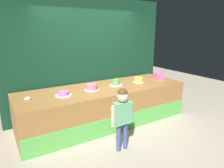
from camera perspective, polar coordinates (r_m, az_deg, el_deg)
ground_plane at (r=4.25m, az=1.97°, el=-13.38°), size 12.00×12.00×0.00m
stage_platform at (r=4.55m, az=-2.17°, el=-5.87°), size 3.71×1.24×0.80m
curtain_backdrop at (r=4.93m, az=-6.35°, el=7.47°), size 4.07×0.08×2.76m
child_figure at (r=3.38m, az=2.95°, el=-7.64°), size 0.43×0.20×1.11m
pink_box at (r=5.29m, az=13.17°, el=2.24°), size 0.26×0.23×0.18m
donut at (r=3.98m, az=-22.80°, el=-3.80°), size 0.12×0.12×0.03m
cake_far_left at (r=3.98m, az=-13.59°, el=-2.71°), size 0.32×0.32×0.14m
cake_center_left at (r=4.25m, az=-5.80°, el=-0.93°), size 0.32×0.32×0.12m
cake_center_right at (r=4.58m, az=1.07°, el=0.32°), size 0.31×0.31×0.20m
cake_far_right at (r=4.91m, az=7.57°, el=1.16°), size 0.27×0.27×0.12m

